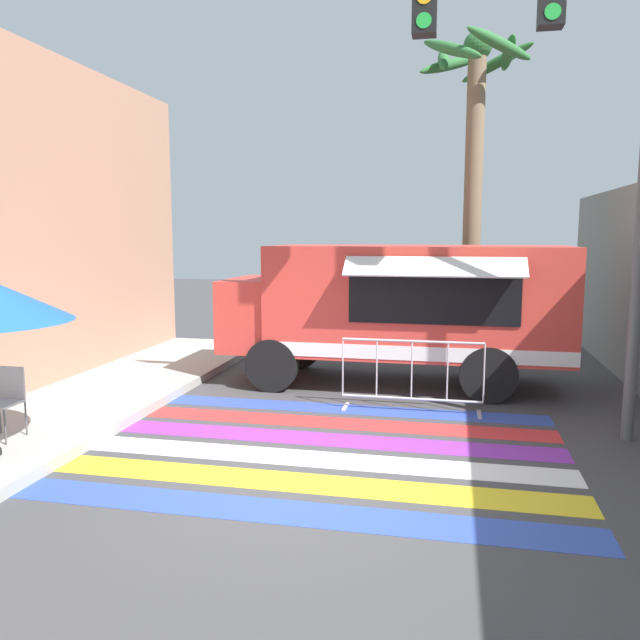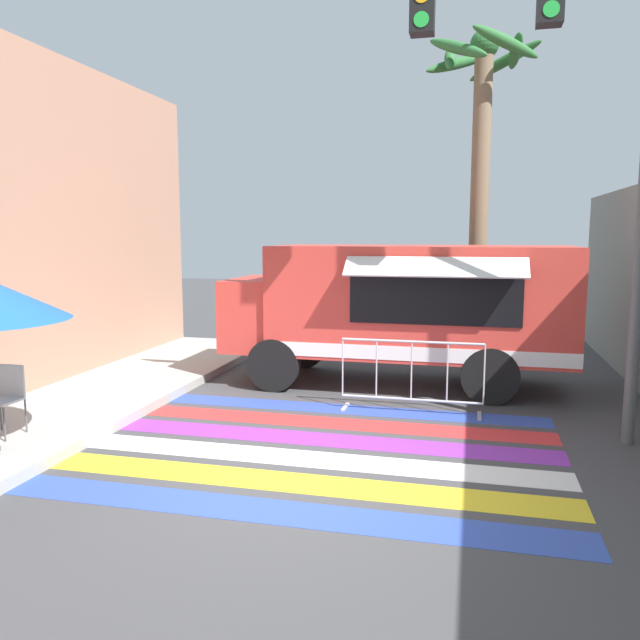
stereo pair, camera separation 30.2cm
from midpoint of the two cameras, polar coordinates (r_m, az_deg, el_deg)
The scene contains 7 objects.
ground_plane at distance 7.34m, azimuth -3.34°, elevation -14.32°, with size 60.00×60.00×0.00m, color #424244.
crosswalk_painted at distance 8.29m, azimuth -1.40°, elevation -11.65°, with size 6.40×4.36×0.01m.
food_truck at distance 11.51m, azimuth 5.78°, elevation 1.51°, with size 6.18×2.67×2.57m.
traffic_signal_pole at distance 9.10m, azimuth 19.98°, elevation 20.32°, with size 3.72×0.29×6.73m.
folding_chair at distance 9.15m, azimuth -27.67°, elevation -6.12°, with size 0.42×0.42×0.91m.
barricade_front at distance 9.86m, azimuth 7.50°, elevation -5.09°, with size 2.22×0.44×1.14m.
palm_tree at distance 14.20m, azimuth 13.25°, elevation 15.44°, with size 2.56×2.56×6.99m.
Camera 1 is at (1.66, -6.59, 2.77)m, focal length 35.00 mm.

